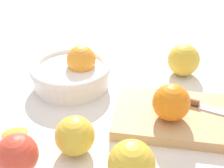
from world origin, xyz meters
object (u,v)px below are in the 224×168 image
object	(u,v)px
orange_on_board	(171,102)
apple_front_center	(131,163)
knife	(204,106)
apple_front_left_2	(17,155)
apple_back_right	(184,60)
bowl	(72,72)
cutting_board	(172,116)
apple_front_left	(75,136)

from	to	relation	value
orange_on_board	apple_front_center	size ratio (longest dim) A/B	0.96
knife	apple_front_left_2	distance (m)	0.38
orange_on_board	knife	bearing A→B (deg)	26.10
orange_on_board	knife	size ratio (longest dim) A/B	0.49
apple_front_center	apple_back_right	xyz separation A→B (m)	(0.13, 0.36, 0.00)
knife	bowl	bearing A→B (deg)	160.21
apple_front_center	apple_back_right	bearing A→B (deg)	70.21
apple_back_right	knife	bearing A→B (deg)	-83.32
bowl	orange_on_board	distance (m)	0.27
knife	apple_front_center	world-z (taller)	apple_front_center
bowl	orange_on_board	bearing A→B (deg)	-32.93
orange_on_board	knife	distance (m)	0.09
cutting_board	knife	size ratio (longest dim) A/B	1.57
apple_front_left	apple_front_left_2	bearing A→B (deg)	-149.62
cutting_board	orange_on_board	bearing A→B (deg)	-111.20
cutting_board	apple_front_left_2	distance (m)	0.31
bowl	knife	xyz separation A→B (m)	(0.30, -0.11, -0.01)
bowl	apple_front_center	distance (m)	0.32
bowl	apple_front_center	world-z (taller)	bowl
bowl	orange_on_board	size ratio (longest dim) A/B	2.65
apple_front_left_2	orange_on_board	bearing A→B (deg)	26.71
knife	apple_front_left	distance (m)	0.28
orange_on_board	apple_front_left_2	world-z (taller)	orange_on_board
bowl	knife	world-z (taller)	bowl
cutting_board	apple_front_left_2	bearing A→B (deg)	-150.64
bowl	knife	bearing A→B (deg)	-19.79
orange_on_board	knife	xyz separation A→B (m)	(0.08, 0.04, -0.03)
apple_front_left_2	apple_back_right	size ratio (longest dim) A/B	0.87
orange_on_board	apple_front_center	xyz separation A→B (m)	(-0.07, -0.14, -0.02)
cutting_board	apple_back_right	distance (m)	0.20
apple_front_left	apple_back_right	xyz separation A→B (m)	(0.23, 0.30, 0.00)
bowl	apple_front_left	xyz separation A→B (m)	(0.05, -0.23, -0.00)
cutting_board	bowl	bearing A→B (deg)	151.72
cutting_board	knife	bearing A→B (deg)	13.92
cutting_board	apple_front_center	bearing A→B (deg)	-116.91
orange_on_board	apple_front_left	xyz separation A→B (m)	(-0.18, -0.08, -0.02)
bowl	apple_front_center	bearing A→B (deg)	-62.74
orange_on_board	apple_front_left	distance (m)	0.20
apple_front_center	apple_back_right	size ratio (longest dim) A/B	0.94
knife	apple_back_right	bearing A→B (deg)	96.68
orange_on_board	apple_back_right	bearing A→B (deg)	75.89
apple_front_center	apple_back_right	world-z (taller)	apple_back_right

